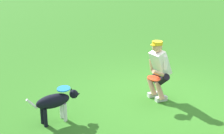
{
  "coord_description": "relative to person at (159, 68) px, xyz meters",
  "views": [
    {
      "loc": [
        3.73,
        5.69,
        3.05
      ],
      "look_at": [
        1.17,
        -0.01,
        0.9
      ],
      "focal_mm": 54.45,
      "sensor_mm": 36.0,
      "label": 1
    }
  ],
  "objects": [
    {
      "name": "ground_plane",
      "position": [
        -0.07,
        0.06,
        -0.7
      ],
      "size": [
        60.0,
        60.0,
        0.0
      ],
      "primitive_type": "plane",
      "color": "#347B23"
    },
    {
      "name": "dog",
      "position": [
        2.27,
        0.12,
        -0.29
      ],
      "size": [
        1.07,
        0.36,
        0.59
      ],
      "rotation": [
        0.0,
        0.0,
        3.3
      ],
      "color": "black",
      "rests_on": "ground_plane"
    },
    {
      "name": "person",
      "position": [
        0.0,
        0.0,
        0.0
      ],
      "size": [
        0.56,
        0.65,
        1.29
      ],
      "rotation": [
        0.0,
        0.0,
        0.11
      ],
      "color": "silver",
      "rests_on": "ground_plane"
    },
    {
      "name": "frisbee_held",
      "position": [
        0.28,
        0.27,
        -0.09
      ],
      "size": [
        0.34,
        0.34,
        0.07
      ],
      "primitive_type": "cylinder",
      "rotation": [
        0.1,
        -0.08,
        4.42
      ],
      "color": "#EE4624",
      "rests_on": "person"
    },
    {
      "name": "frisbee_flying",
      "position": [
        2.09,
        0.06,
        -0.08
      ],
      "size": [
        0.25,
        0.25,
        0.05
      ],
      "primitive_type": "cylinder",
      "rotation": [
        -0.06,
        -0.06,
        4.71
      ],
      "color": "#268DE8"
    }
  ]
}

